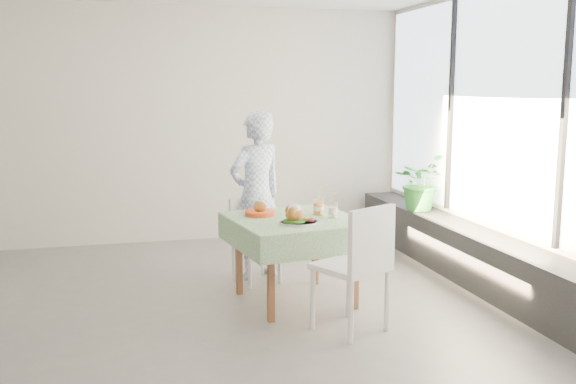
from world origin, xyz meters
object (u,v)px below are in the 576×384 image
object	(u,v)px
cafe_table	(295,250)
chair_near	(352,292)
chair_far	(255,257)
juice_cup_orange	(319,207)
diner	(256,195)
potted_plant	(420,182)
main_dish	(297,217)

from	to	relation	value
cafe_table	chair_near	world-z (taller)	chair_near
chair_far	juice_cup_orange	world-z (taller)	juice_cup_orange
chair_far	juice_cup_orange	size ratio (longest dim) A/B	2.77
chair_near	diner	bearing A→B (deg)	104.70
potted_plant	cafe_table	bearing A→B (deg)	-145.24
juice_cup_orange	potted_plant	distance (m)	1.90
diner	juice_cup_orange	bearing A→B (deg)	94.59
cafe_table	main_dish	bearing A→B (deg)	-102.49
diner	chair_far	bearing A→B (deg)	48.40
juice_cup_orange	potted_plant	bearing A→B (deg)	36.70
chair_far	potted_plant	distance (m)	2.13
chair_near	diner	xyz separation A→B (m)	(-0.41, 1.56, 0.51)
cafe_table	chair_far	world-z (taller)	chair_far
juice_cup_orange	cafe_table	bearing A→B (deg)	-160.07
chair_far	potted_plant	xyz separation A→B (m)	(1.97, 0.56, 0.57)
diner	main_dish	bearing A→B (deg)	71.64
diner	juice_cup_orange	xyz separation A→B (m)	(0.41, -0.72, -0.01)
main_dish	potted_plant	xyz separation A→B (m)	(1.81, 1.45, 0.02)
chair_near	diner	distance (m)	1.70
juice_cup_orange	potted_plant	xyz separation A→B (m)	(1.52, 1.13, 0.01)
main_dish	cafe_table	bearing A→B (deg)	77.51
cafe_table	chair_near	distance (m)	0.81
chair_near	juice_cup_orange	world-z (taller)	juice_cup_orange
cafe_table	chair_near	bearing A→B (deg)	-72.35
chair_near	cafe_table	bearing A→B (deg)	107.65
main_dish	diner	bearing A→B (deg)	96.45
chair_far	potted_plant	bearing A→B (deg)	15.92
cafe_table	potted_plant	size ratio (longest dim) A/B	1.87
chair_far	diner	xyz separation A→B (m)	(0.04, 0.15, 0.57)
cafe_table	chair_far	size ratio (longest dim) A/B	1.49
chair_near	juice_cup_orange	distance (m)	0.98
juice_cup_orange	potted_plant	size ratio (longest dim) A/B	0.45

